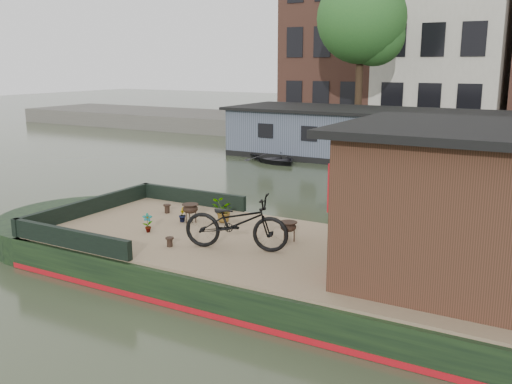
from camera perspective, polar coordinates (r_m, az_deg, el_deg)
The scene contains 17 objects.
ground at distance 10.36m, azimuth 7.86°, elevation -9.89°, with size 120.00×120.00×0.00m, color #273220.
houseboat_hull at distance 10.79m, azimuth 1.29°, elevation -7.28°, with size 14.01×4.02×0.60m.
houseboat_deck at distance 10.14m, azimuth 7.97°, elevation -6.62°, with size 11.80×3.80×0.05m, color #816E4F.
bow_bulwark at distance 12.75m, azimuth -13.63°, elevation -1.88°, with size 3.00×4.00×0.35m.
cabin at distance 9.25m, azimuth 20.88°, elevation -1.16°, with size 4.00×3.50×2.42m.
bicycle at distance 10.33m, azimuth -1.98°, elevation -3.05°, with size 0.67×1.93×1.01m, color black.
potted_plant_a at distance 11.63m, azimuth -10.79°, elevation -3.06°, with size 0.20×0.14×0.39m, color maroon.
potted_plant_b at distance 12.28m, azimuth -7.39°, elevation -2.25°, with size 0.18×0.14×0.32m, color brown.
potted_plant_c at distance 12.16m, azimuth -3.36°, elevation -1.89°, with size 0.44×0.38×0.49m, color brown.
brazier_front at distance 10.87m, azimuth 3.25°, elevation -3.97°, with size 0.36×0.36×0.39m, color black, non-canonical shape.
brazier_rear at distance 12.22m, azimuth -6.58°, elevation -2.11°, with size 0.37×0.37×0.40m, color black, non-canonical shape.
bollard_port at distance 13.06m, azimuth -8.88°, elevation -1.66°, with size 0.17×0.17×0.20m, color black.
bollard_stbd at distance 10.70m, azimuth -8.63°, elevation -4.96°, with size 0.16×0.16×0.18m, color black.
dinghy at distance 23.41m, azimuth 1.77°, elevation 3.70°, with size 1.92×2.68×0.56m, color black.
far_houseboat at distance 23.37m, azimuth 21.00°, elevation 4.55°, with size 20.40×4.40×2.11m.
quay at distance 29.83m, azimuth 22.93°, elevation 5.00°, with size 60.00×6.00×0.90m, color #47443F.
tree_left at distance 29.73m, azimuth 10.80°, elevation 16.27°, with size 4.40×4.40×7.40m.
Camera 1 is at (3.49, -8.91, 3.97)m, focal length 40.00 mm.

